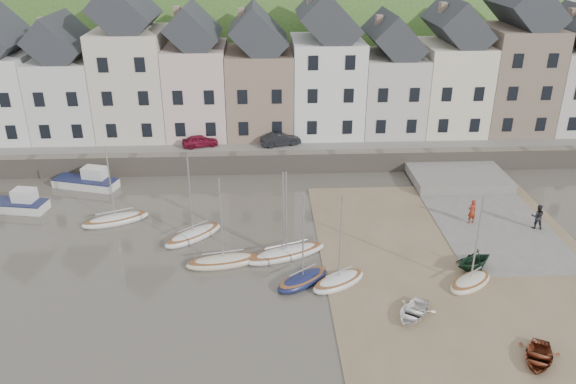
{
  "coord_description": "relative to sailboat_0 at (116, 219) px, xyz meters",
  "views": [
    {
      "loc": [
        -1.73,
        -30.58,
        19.83
      ],
      "look_at": [
        0.0,
        6.0,
        3.0
      ],
      "focal_mm": 35.7,
      "sensor_mm": 36.0,
      "label": 1
    }
  ],
  "objects": [
    {
      "name": "townhouse_terrace",
      "position": [
        14.51,
        16.31,
        7.06
      ],
      "size": [
        61.05,
        8.0,
        13.93
      ],
      "color": "silver",
      "rests_on": "quay_land"
    },
    {
      "name": "seawall",
      "position": [
        12.75,
        9.31,
        0.64
      ],
      "size": [
        70.0,
        1.2,
        1.8
      ],
      "primitive_type": "cube",
      "color": "slate",
      "rests_on": "ground"
    },
    {
      "name": "motorboat_0",
      "position": [
        -7.93,
        2.48,
        0.32
      ],
      "size": [
        4.87,
        2.52,
        1.7
      ],
      "color": "silver",
      "rests_on": "ground"
    },
    {
      "name": "sailboat_3",
      "position": [
        12.26,
        -5.52,
        0.0
      ],
      "size": [
        4.63,
        2.8,
        6.32
      ],
      "color": "silver",
      "rests_on": "ground"
    },
    {
      "name": "sailboat_7",
      "position": [
        23.54,
        -9.41,
        0.01
      ],
      "size": [
        3.72,
        3.28,
        6.32
      ],
      "color": "beige",
      "rests_on": "ground"
    },
    {
      "name": "person_red",
      "position": [
        26.26,
        -1.49,
        0.79
      ],
      "size": [
        0.78,
        0.62,
        1.87
      ],
      "primitive_type": "imported",
      "rotation": [
        0.0,
        0.0,
        3.44
      ],
      "color": "maroon",
      "rests_on": "slipway"
    },
    {
      "name": "sailboat_1",
      "position": [
        6.02,
        -2.66,
        0.0
      ],
      "size": [
        4.51,
        4.25,
        6.32
      ],
      "color": "silver",
      "rests_on": "ground"
    },
    {
      "name": "motorboat_2",
      "position": [
        -3.76,
        6.67,
        0.32
      ],
      "size": [
        5.71,
        3.21,
        1.7
      ],
      "color": "silver",
      "rests_on": "ground"
    },
    {
      "name": "sailboat_5",
      "position": [
        13.31,
        -8.66,
        0.01
      ],
      "size": [
        3.98,
        3.56,
        6.32
      ],
      "color": "#151B42",
      "rests_on": "ground"
    },
    {
      "name": "rowboat_red",
      "position": [
        24.62,
        -16.31,
        0.09
      ],
      "size": [
        3.11,
        3.42,
        0.58
      ],
      "primitive_type": "imported",
      "rotation": [
        0.0,
        0.0,
        -0.51
      ],
      "color": "maroon",
      "rests_on": "beach"
    },
    {
      "name": "sailboat_0",
      "position": [
        0.0,
        0.0,
        0.0
      ],
      "size": [
        5.12,
        3.27,
        6.32
      ],
      "color": "silver",
      "rests_on": "ground"
    },
    {
      "name": "hillside",
      "position": [
        7.75,
        52.31,
        -18.25
      ],
      "size": [
        134.4,
        84.0,
        84.0
      ],
      "color": "#365221",
      "rests_on": "ground"
    },
    {
      "name": "quay_land",
      "position": [
        12.75,
        24.31,
        0.49
      ],
      "size": [
        90.0,
        30.0,
        1.5
      ],
      "primitive_type": "cube",
      "color": "#365221",
      "rests_on": "ground"
    },
    {
      "name": "beach",
      "position": [
        23.75,
        -7.69,
        -0.23
      ],
      "size": [
        18.0,
        26.0,
        0.06
      ],
      "primitive_type": "cube",
      "color": "brown",
      "rests_on": "ground"
    },
    {
      "name": "sailboat_4",
      "position": [
        12.45,
        -5.47,
        -0.0
      ],
      "size": [
        5.8,
        3.52,
        6.32
      ],
      "color": "silver",
      "rests_on": "ground"
    },
    {
      "name": "slipway",
      "position": [
        27.75,
        0.31,
        -0.2
      ],
      "size": [
        8.0,
        18.0,
        0.12
      ],
      "primitive_type": "cube",
      "color": "slate",
      "rests_on": "ground"
    },
    {
      "name": "ground",
      "position": [
        12.75,
        -7.69,
        -0.26
      ],
      "size": [
        160.0,
        160.0,
        0.0
      ],
      "primitive_type": "plane",
      "color": "#4A453A",
      "rests_on": "ground"
    },
    {
      "name": "quay_street",
      "position": [
        12.75,
        12.81,
        1.29
      ],
      "size": [
        70.0,
        7.0,
        0.1
      ],
      "primitive_type": "cube",
      "color": "slate",
      "rests_on": "quay_land"
    },
    {
      "name": "rowboat_green",
      "position": [
        24.28,
        -7.77,
        0.53
      ],
      "size": [
        3.58,
        3.41,
        1.47
      ],
      "primitive_type": "imported",
      "rotation": [
        0.0,
        0.0,
        -1.09
      ],
      "color": "#15301E",
      "rests_on": "beach"
    },
    {
      "name": "sailboat_6",
      "position": [
        15.51,
        -8.93,
        0.01
      ],
      "size": [
        4.04,
        3.35,
        6.32
      ],
      "color": "silver",
      "rests_on": "ground"
    },
    {
      "name": "car_left",
      "position": [
        5.28,
        11.81,
        1.89
      ],
      "size": [
        3.48,
        2.09,
        1.11
      ],
      "primitive_type": "imported",
      "rotation": [
        0.0,
        0.0,
        1.82
      ],
      "color": "maroon",
      "rests_on": "quay_street"
    },
    {
      "name": "sailboat_2",
      "position": [
        8.32,
        -6.27,
        0.0
      ],
      "size": [
        5.1,
        2.39,
        6.32
      ],
      "color": "beige",
      "rests_on": "ground"
    },
    {
      "name": "rowboat_white",
      "position": [
        19.23,
        -12.37,
        0.1
      ],
      "size": [
        3.37,
        3.54,
        0.6
      ],
      "primitive_type": "imported",
      "rotation": [
        0.0,
        0.0,
        -0.64
      ],
      "color": "white",
      "rests_on": "beach"
    },
    {
      "name": "person_dark",
      "position": [
        30.7,
        -2.52,
        0.79
      ],
      "size": [
        1.05,
        0.91,
        1.86
      ],
      "primitive_type": "imported",
      "rotation": [
        0.0,
        0.0,
        2.88
      ],
      "color": "black",
      "rests_on": "slipway"
    },
    {
      "name": "car_right",
      "position": [
        12.7,
        11.81,
        1.94
      ],
      "size": [
        3.85,
        2.24,
        1.2
      ],
      "primitive_type": "imported",
      "rotation": [
        0.0,
        0.0,
        1.85
      ],
      "color": "black",
      "rests_on": "quay_street"
    }
  ]
}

